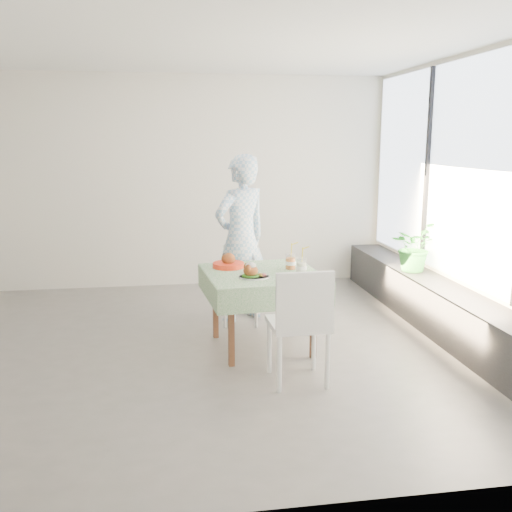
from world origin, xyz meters
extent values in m
plane|color=#5B5856|center=(0.00, 0.00, 0.00)|extent=(6.00, 6.00, 0.00)
plane|color=white|center=(0.00, 0.00, 2.80)|extent=(6.00, 6.00, 0.00)
cube|color=silver|center=(0.00, 2.50, 1.40)|extent=(6.00, 0.02, 2.80)
cube|color=silver|center=(0.00, -2.50, 1.40)|extent=(6.00, 0.02, 2.80)
cube|color=silver|center=(3.00, 0.00, 1.40)|extent=(0.02, 5.00, 2.80)
cube|color=#D1E0F9|center=(2.97, 0.00, 1.65)|extent=(0.01, 4.80, 2.18)
cube|color=black|center=(2.80, 0.00, 0.25)|extent=(0.40, 4.80, 0.50)
cube|color=brown|center=(0.90, -0.07, 0.71)|extent=(0.98, 0.98, 0.04)
cube|color=beige|center=(0.90, -0.07, 0.74)|extent=(1.13, 1.13, 0.01)
cube|color=white|center=(0.80, 0.71, 0.42)|extent=(0.44, 0.44, 0.04)
cube|color=white|center=(0.83, 0.89, 0.63)|extent=(0.39, 0.09, 0.39)
cube|color=white|center=(1.06, -0.87, 0.49)|extent=(0.47, 0.47, 0.04)
cube|color=white|center=(1.07, -1.08, 0.74)|extent=(0.46, 0.05, 0.46)
imported|color=#88B6DA|center=(0.83, 0.85, 0.91)|extent=(0.79, 0.71, 1.81)
cylinder|color=white|center=(0.80, -0.28, 0.75)|extent=(0.28, 0.28, 0.02)
cylinder|color=#225916|center=(0.76, -0.28, 0.76)|extent=(0.16, 0.16, 0.02)
ellipsoid|color=brown|center=(0.76, -0.28, 0.81)|extent=(0.13, 0.12, 0.10)
ellipsoid|color=white|center=(0.76, -0.28, 0.85)|extent=(0.10, 0.09, 0.07)
cylinder|color=maroon|center=(0.88, -0.29, 0.77)|extent=(0.05, 0.05, 0.03)
cylinder|color=white|center=(1.19, 0.01, 0.81)|extent=(0.10, 0.10, 0.14)
cylinder|color=orange|center=(1.19, 0.01, 0.80)|extent=(0.09, 0.09, 0.11)
cylinder|color=white|center=(1.19, 0.01, 0.89)|extent=(0.11, 0.11, 0.01)
cylinder|color=yellow|center=(1.20, 0.01, 0.94)|extent=(0.01, 0.04, 0.20)
cylinder|color=white|center=(1.25, -0.20, 0.81)|extent=(0.10, 0.10, 0.14)
cylinder|color=#EFF1CA|center=(1.25, -0.20, 0.80)|extent=(0.09, 0.09, 0.10)
cylinder|color=white|center=(1.25, -0.20, 0.89)|extent=(0.11, 0.11, 0.01)
cylinder|color=yellow|center=(1.26, -0.20, 0.94)|extent=(0.01, 0.04, 0.20)
cylinder|color=red|center=(0.61, 0.17, 0.77)|extent=(0.30, 0.30, 0.05)
cylinder|color=white|center=(0.61, 0.17, 0.78)|extent=(0.26, 0.26, 0.02)
ellipsoid|color=brown|center=(0.61, 0.17, 0.83)|extent=(0.13, 0.13, 0.12)
imported|color=#297C2E|center=(2.77, 0.75, 0.78)|extent=(0.67, 0.67, 0.57)
camera|label=1|loc=(0.04, -5.19, 1.96)|focal=40.00mm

